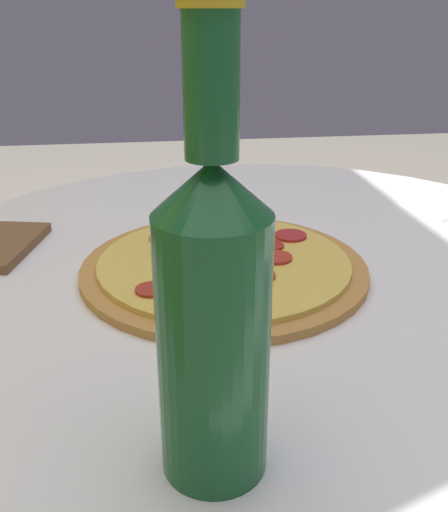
% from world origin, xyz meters
% --- Properties ---
extents(table, '(0.92, 0.92, 0.71)m').
position_xyz_m(table, '(0.00, 0.00, 0.55)').
color(table, white).
rests_on(table, ground_plane).
extents(pizza, '(0.33, 0.33, 0.02)m').
position_xyz_m(pizza, '(-0.03, 0.06, 0.72)').
color(pizza, '#B77F3D').
rests_on(pizza, table).
extents(beer_bottle, '(0.07, 0.07, 0.29)m').
position_xyz_m(beer_bottle, '(-0.33, 0.11, 0.82)').
color(beer_bottle, '#195628').
rests_on(beer_bottle, table).
extents(napkin, '(0.11, 0.07, 0.01)m').
position_xyz_m(napkin, '(0.14, -0.29, 0.72)').
color(napkin, white).
rests_on(napkin, table).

